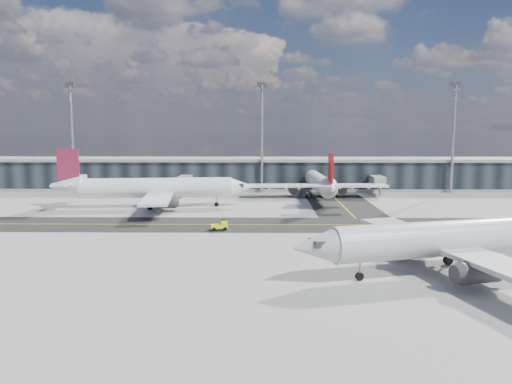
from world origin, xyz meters
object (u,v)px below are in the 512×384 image
at_px(airliner_af, 153,188).
at_px(airliner_near, 463,238).
at_px(service_van, 304,193).
at_px(airliner_redtail, 319,182).
at_px(baggage_tug, 221,225).

distance_m(airliner_af, airliner_near, 67.50).
bearing_deg(service_van, airliner_near, -75.36).
distance_m(airliner_redtail, airliner_near, 62.95).
height_order(airliner_near, baggage_tug, airliner_near).
distance_m(airliner_redtail, baggage_tug, 43.47).
height_order(airliner_near, service_van, airliner_near).
xyz_separation_m(airliner_af, airliner_redtail, (37.26, 14.12, -0.29)).
bearing_deg(baggage_tug, service_van, 145.84).
height_order(airliner_af, service_van, airliner_af).
bearing_deg(airliner_near, airliner_af, 29.41).
distance_m(airliner_af, service_van, 39.01).
bearing_deg(baggage_tug, airliner_af, -157.01).
bearing_deg(airliner_af, airliner_redtail, 104.61).
bearing_deg(airliner_redtail, airliner_near, -82.64).
xyz_separation_m(airliner_redtail, airliner_near, (10.21, -62.11, 0.23)).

